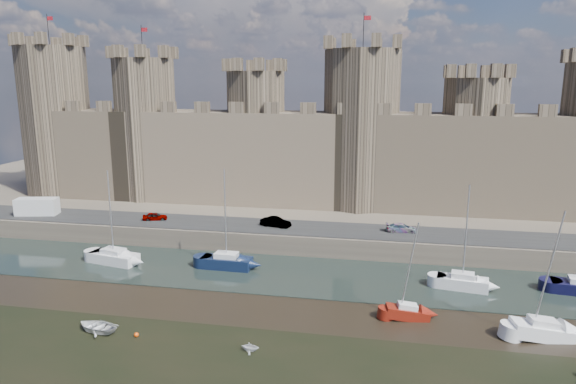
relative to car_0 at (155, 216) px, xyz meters
name	(u,v)px	position (x,y,z in m)	size (l,w,h in m)	color
water_channel	(327,277)	(24.70, -10.00, -3.01)	(160.00, 12.00, 0.08)	black
quay	(351,196)	(24.70, 26.00, -1.80)	(160.00, 60.00, 2.50)	#4C443A
road	(336,230)	(24.70, 0.00, -0.50)	(160.00, 7.00, 0.10)	black
castle	(342,145)	(24.06, 14.00, 8.62)	(108.50, 11.00, 29.00)	#42382B
car_0	(155,216)	(0.00, 0.00, 0.00)	(1.31, 3.25, 1.11)	gray
car_1	(276,222)	(16.81, -0.11, 0.10)	(1.39, 3.98, 1.31)	gray
car_2	(402,228)	(32.81, 0.57, 0.00)	(1.56, 3.84, 1.12)	gray
van	(37,207)	(-17.52, -0.50, 0.66)	(5.57, 2.23, 2.43)	silver
sailboat_0	(114,257)	(-0.48, -10.32, -2.21)	(6.25, 3.43, 11.05)	silver
sailboat_1	(227,261)	(13.06, -9.43, -2.17)	(5.80, 2.38, 11.51)	#0D1832
sailboat_2	(462,281)	(38.75, -10.61, -2.20)	(5.31, 2.74, 10.92)	silver
sailboat_4	(407,311)	(32.95, -18.53, -2.37)	(4.07, 2.08, 9.08)	maroon
sailboat_5	(542,330)	(43.88, -20.16, -2.27)	(5.37, 2.79, 11.05)	white
dinghy_3	(250,347)	(20.50, -26.83, -2.67)	(1.27, 0.77, 1.47)	silver
dinghy_6	(97,327)	(6.61, -25.94, -2.67)	(2.67, 0.77, 3.73)	silver
buoy_1	(136,335)	(10.48, -26.34, -2.85)	(0.41, 0.41, 0.41)	#E8470A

